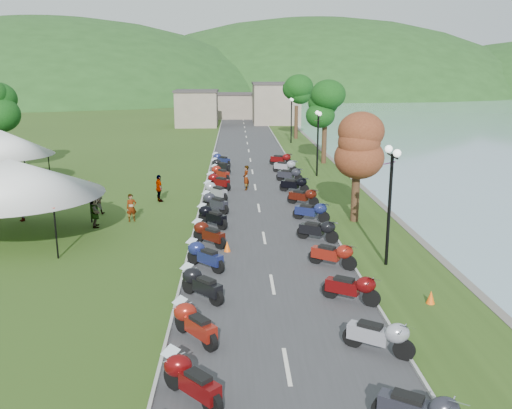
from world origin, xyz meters
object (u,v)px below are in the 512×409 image
object	(u,v)px
pedestrian_a	(132,221)
vendor_tent_main	(13,200)
pedestrian_b	(98,214)
pedestrian_c	(22,221)

from	to	relation	value
pedestrian_a	vendor_tent_main	bearing A→B (deg)	-174.51
vendor_tent_main	pedestrian_a	distance (m)	6.25
pedestrian_b	pedestrian_c	distance (m)	4.06
vendor_tent_main	pedestrian_a	xyz separation A→B (m)	(5.08, 3.04, -2.00)
vendor_tent_main	pedestrian_c	bearing A→B (deg)	106.84
pedestrian_a	pedestrian_c	distance (m)	6.10
pedestrian_a	pedestrian_b	bearing A→B (deg)	117.39
pedestrian_c	vendor_tent_main	bearing A→B (deg)	-24.25
vendor_tent_main	pedestrian_c	distance (m)	4.02
pedestrian_b	vendor_tent_main	bearing A→B (deg)	56.54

